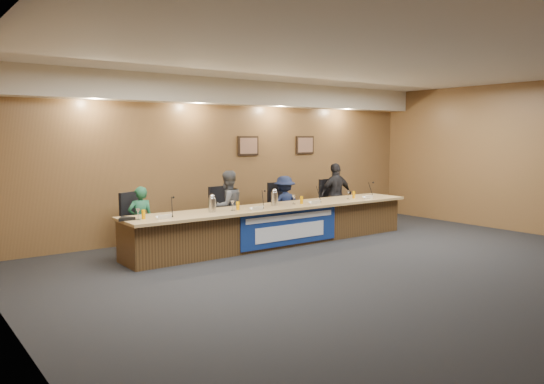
{
  "coord_description": "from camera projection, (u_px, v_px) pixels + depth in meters",
  "views": [
    {
      "loc": [
        -6.02,
        -5.58,
        2.07
      ],
      "look_at": [
        -0.07,
        2.46,
        1.0
      ],
      "focal_mm": 35.0,
      "sensor_mm": 36.0,
      "label": 1
    }
  ],
  "objects": [
    {
      "name": "water_glass_c",
      "position": [
        294.0,
        200.0,
        10.22
      ],
      "size": [
        0.08,
        0.08,
        0.18
      ],
      "primitive_type": "cylinder",
      "color": "silver",
      "rests_on": "dais_top"
    },
    {
      "name": "wall_left",
      "position": [
        14.0,
        185.0,
        5.11
      ],
      "size": [
        0.04,
        8.0,
        3.2
      ],
      "primitive_type": "cube",
      "color": "brown",
      "rests_on": "floor"
    },
    {
      "name": "microphone_a",
      "position": [
        171.0,
        216.0,
        8.64
      ],
      "size": [
        0.07,
        0.07,
        0.02
      ],
      "primitive_type": "cylinder",
      "color": "black",
      "rests_on": "dais_top"
    },
    {
      "name": "wall_photo_left",
      "position": [
        248.0,
        146.0,
        11.45
      ],
      "size": [
        0.52,
        0.04,
        0.42
      ],
      "primitive_type": "cube",
      "color": "black",
      "rests_on": "wall_back"
    },
    {
      "name": "panelist_d",
      "position": [
        336.0,
        195.0,
        11.96
      ],
      "size": [
        0.88,
        0.43,
        1.46
      ],
      "primitive_type": "imported",
      "rotation": [
        0.0,
        0.0,
        3.05
      ],
      "color": "black",
      "rests_on": "floor"
    },
    {
      "name": "banner",
      "position": [
        290.0,
        227.0,
        9.79
      ],
      "size": [
        2.2,
        0.02,
        0.65
      ],
      "primitive_type": "cube",
      "color": "navy",
      "rests_on": "dais_body"
    },
    {
      "name": "wall_back",
      "position": [
        232.0,
        158.0,
        11.27
      ],
      "size": [
        10.0,
        0.04,
        3.2
      ],
      "primitive_type": "cube",
      "color": "brown",
      "rests_on": "floor"
    },
    {
      "name": "office_chair_d",
      "position": [
        333.0,
        206.0,
        12.07
      ],
      "size": [
        0.51,
        0.51,
        0.08
      ],
      "primitive_type": "cube",
      "rotation": [
        0.0,
        0.0,
        0.06
      ],
      "color": "black",
      "rests_on": "floor"
    },
    {
      "name": "nameplate_b",
      "position": [
        258.0,
        208.0,
        9.4
      ],
      "size": [
        0.24,
        0.08,
        0.1
      ],
      "primitive_type": "cube",
      "rotation": [
        0.31,
        0.0,
        0.0
      ],
      "color": "white",
      "rests_on": "dais_top"
    },
    {
      "name": "nameplate_c",
      "position": [
        316.0,
        202.0,
        10.24
      ],
      "size": [
        0.24,
        0.08,
        0.1
      ],
      "primitive_type": "cube",
      "rotation": [
        0.31,
        0.0,
        0.0
      ],
      "color": "white",
      "rests_on": "dais_top"
    },
    {
      "name": "nameplate_d",
      "position": [
        369.0,
        197.0,
        11.12
      ],
      "size": [
        0.24,
        0.08,
        0.1
      ],
      "primitive_type": "cube",
      "rotation": [
        0.31,
        0.0,
        0.0
      ],
      "color": "white",
      "rests_on": "dais_top"
    },
    {
      "name": "dais_top",
      "position": [
        279.0,
        207.0,
        10.04
      ],
      "size": [
        6.1,
        0.95,
        0.05
      ],
      "primitive_type": "cube",
      "color": "#A48553",
      "rests_on": "dais_body"
    },
    {
      "name": "office_chair_b",
      "position": [
        225.0,
        217.0,
        10.37
      ],
      "size": [
        0.57,
        0.57,
        0.08
      ],
      "primitive_type": "cube",
      "rotation": [
        0.0,
        0.0,
        0.2
      ],
      "color": "black",
      "rests_on": "floor"
    },
    {
      "name": "panelist_a",
      "position": [
        141.0,
        220.0,
        9.23
      ],
      "size": [
        0.47,
        0.35,
        1.2
      ],
      "primitive_type": "imported",
      "rotation": [
        0.0,
        0.0,
        3.0
      ],
      "color": "#1A5436",
      "rests_on": "floor"
    },
    {
      "name": "juice_glass_c",
      "position": [
        302.0,
        200.0,
        10.29
      ],
      "size": [
        0.06,
        0.06,
        0.15
      ],
      "primitive_type": "cylinder",
      "color": "#ED9800",
      "rests_on": "dais_top"
    },
    {
      "name": "office_chair_a",
      "position": [
        138.0,
        226.0,
        9.32
      ],
      "size": [
        0.63,
        0.63,
        0.08
      ],
      "primitive_type": "cube",
      "rotation": [
        0.0,
        0.0,
        0.4
      ],
      "color": "black",
      "rests_on": "floor"
    },
    {
      "name": "water_glass_b",
      "position": [
        233.0,
        206.0,
        9.34
      ],
      "size": [
        0.08,
        0.08,
        0.18
      ],
      "primitive_type": "cylinder",
      "color": "silver",
      "rests_on": "dais_top"
    },
    {
      "name": "nameplate_a",
      "position": [
        165.0,
        216.0,
        8.41
      ],
      "size": [
        0.24,
        0.08,
        0.1
      ],
      "primitive_type": "cube",
      "rotation": [
        0.31,
        0.0,
        0.0
      ],
      "color": "white",
      "rests_on": "dais_top"
    },
    {
      "name": "water_glass_a",
      "position": [
        138.0,
        214.0,
        8.32
      ],
      "size": [
        0.08,
        0.08,
        0.18
      ],
      "primitive_type": "cylinder",
      "color": "silver",
      "rests_on": "dais_top"
    },
    {
      "name": "floor",
      "position": [
        370.0,
        269.0,
        8.24
      ],
      "size": [
        10.0,
        10.0,
        0.0
      ],
      "primitive_type": "plane",
      "color": "black",
      "rests_on": "ground"
    },
    {
      "name": "panelist_b",
      "position": [
        228.0,
        207.0,
        10.27
      ],
      "size": [
        0.71,
        0.57,
        1.4
      ],
      "primitive_type": "imported",
      "rotation": [
        0.0,
        0.0,
        3.21
      ],
      "color": "#494B4E",
      "rests_on": "floor"
    },
    {
      "name": "juice_glass_d",
      "position": [
        354.0,
        195.0,
        11.18
      ],
      "size": [
        0.06,
        0.06,
        0.15
      ],
      "primitive_type": "cylinder",
      "color": "#ED9800",
      "rests_on": "dais_top"
    },
    {
      "name": "carafe_mid",
      "position": [
        274.0,
        199.0,
        10.02
      ],
      "size": [
        0.13,
        0.13,
        0.25
      ],
      "primitive_type": "cylinder",
      "color": "silver",
      "rests_on": "dais_top"
    },
    {
      "name": "dais_body",
      "position": [
        277.0,
        226.0,
        10.12
      ],
      "size": [
        6.0,
        0.8,
        0.7
      ],
      "primitive_type": "cube",
      "color": "#493219",
      "rests_on": "floor"
    },
    {
      "name": "juice_glass_a",
      "position": [
        143.0,
        214.0,
        8.4
      ],
      "size": [
        0.06,
        0.06,
        0.15
      ],
      "primitive_type": "cylinder",
      "color": "#ED9800",
      "rests_on": "dais_top"
    },
    {
      "name": "carafe_left",
      "position": [
        212.0,
        205.0,
        9.16
      ],
      "size": [
        0.13,
        0.13,
        0.24
      ],
      "primitive_type": "cylinder",
      "color": "silver",
      "rests_on": "dais_top"
    },
    {
      "name": "wall_photo_right",
      "position": [
        305.0,
        145.0,
        12.4
      ],
      "size": [
        0.52,
        0.04,
        0.42
      ],
      "primitive_type": "cube",
      "color": "black",
      "rests_on": "wall_back"
    },
    {
      "name": "banner_text_upper",
      "position": [
        291.0,
        217.0,
        9.75
      ],
      "size": [
        2.0,
        0.01,
        0.1
      ],
      "primitive_type": "cube",
      "color": "silver",
      "rests_on": "banner"
    },
    {
      "name": "water_glass_d",
      "position": [
        348.0,
        195.0,
        11.03
      ],
      "size": [
        0.08,
        0.08,
        0.18
      ],
      "primitive_type": "cylinder",
      "color": "silver",
      "rests_on": "dais_top"
    },
    {
      "name": "ceiling",
      "position": [
        374.0,
        60.0,
        7.9
      ],
      "size": [
        10.0,
        8.0,
        0.04
      ],
      "primitive_type": "cube",
      "color": "silver",
      "rests_on": "wall_back"
    },
    {
      "name": "wall_right",
      "position": [
        538.0,
        158.0,
        11.03
      ],
      "size": [
        0.04,
        8.0,
        3.2
      ],
      "primitive_type": "cube",
      "color": "brown",
      "rests_on": "floor"
    },
    {
      "name": "microphone_d",
      "position": [
        369.0,
        197.0,
        11.33
      ],
      "size": [
        0.07,
        0.07,
        0.02
      ],
      "primitive_type": "cylinder",
      "color": "black",
      "rests_on": "dais_top"
    },
    {
      "name": "panelist_c",
      "position": [
        284.0,
        205.0,
        11.1
      ],
      "size": [
        0.85,
        0.56,
        1.23
      ],
      "primitive_type": "imported",
      "rotation": [
        0.0,
        0.0,
        3.0
      ],
      "color": "#101834",
      "rests_on": "floor"
    },
    {
      "name": "microphone_b",
      "position": [
        262.0,
        208.0,
        9.63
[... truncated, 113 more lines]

